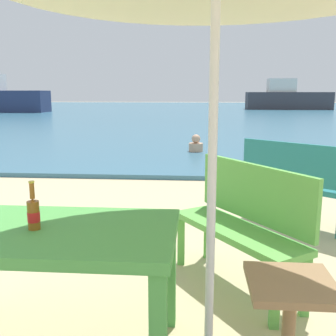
{
  "coord_description": "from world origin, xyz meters",
  "views": [
    {
      "loc": [
        -0.1,
        -1.53,
        1.48
      ],
      "look_at": [
        -0.46,
        3.0,
        0.6
      ],
      "focal_mm": 41.8,
      "sensor_mm": 36.0,
      "label": 1
    }
  ],
  "objects_px": {
    "beer_bottle_amber": "(33,212)",
    "boat_tanker": "(287,98)",
    "bench_teal_center": "(295,179)",
    "bench_green_right": "(243,218)",
    "picnic_table_green": "(48,247)",
    "side_table_wood": "(289,314)",
    "swimmer_person": "(196,145)"
  },
  "relations": [
    {
      "from": "bench_teal_center",
      "to": "boat_tanker",
      "type": "distance_m",
      "value": 30.2
    },
    {
      "from": "bench_teal_center",
      "to": "bench_green_right",
      "type": "bearing_deg",
      "value": -116.54
    },
    {
      "from": "swimmer_person",
      "to": "boat_tanker",
      "type": "bearing_deg",
      "value": 73.16
    },
    {
      "from": "beer_bottle_amber",
      "to": "boat_tanker",
      "type": "xyz_separation_m",
      "value": [
        8.23,
        31.93,
        0.13
      ]
    },
    {
      "from": "side_table_wood",
      "to": "boat_tanker",
      "type": "height_order",
      "value": "boat_tanker"
    },
    {
      "from": "swimmer_person",
      "to": "beer_bottle_amber",
      "type": "bearing_deg",
      "value": -96.24
    },
    {
      "from": "side_table_wood",
      "to": "beer_bottle_amber",
      "type": "bearing_deg",
      "value": 178.01
    },
    {
      "from": "beer_bottle_amber",
      "to": "swimmer_person",
      "type": "xyz_separation_m",
      "value": [
        0.81,
        7.43,
        -0.61
      ]
    },
    {
      "from": "bench_green_right",
      "to": "swimmer_person",
      "type": "xyz_separation_m",
      "value": [
        -0.41,
        6.48,
        -0.3
      ]
    },
    {
      "from": "bench_green_right",
      "to": "bench_teal_center",
      "type": "bearing_deg",
      "value": 63.46
    },
    {
      "from": "bench_teal_center",
      "to": "swimmer_person",
      "type": "height_order",
      "value": "bench_teal_center"
    },
    {
      "from": "picnic_table_green",
      "to": "swimmer_person",
      "type": "height_order",
      "value": "picnic_table_green"
    },
    {
      "from": "picnic_table_green",
      "to": "bench_teal_center",
      "type": "xyz_separation_m",
      "value": [
        1.89,
        2.37,
        -0.11
      ]
    },
    {
      "from": "bench_teal_center",
      "to": "boat_tanker",
      "type": "xyz_separation_m",
      "value": [
        6.28,
        29.53,
        0.44
      ]
    },
    {
      "from": "bench_green_right",
      "to": "picnic_table_green",
      "type": "bearing_deg",
      "value": -141.6
    },
    {
      "from": "picnic_table_green",
      "to": "side_table_wood",
      "type": "height_order",
      "value": "picnic_table_green"
    },
    {
      "from": "picnic_table_green",
      "to": "beer_bottle_amber",
      "type": "xyz_separation_m",
      "value": [
        -0.06,
        -0.03,
        0.2
      ]
    },
    {
      "from": "swimmer_person",
      "to": "boat_tanker",
      "type": "height_order",
      "value": "boat_tanker"
    },
    {
      "from": "side_table_wood",
      "to": "bench_green_right",
      "type": "height_order",
      "value": "bench_green_right"
    },
    {
      "from": "bench_teal_center",
      "to": "bench_green_right",
      "type": "xyz_separation_m",
      "value": [
        -0.72,
        -1.45,
        0.0
      ]
    },
    {
      "from": "picnic_table_green",
      "to": "bench_green_right",
      "type": "distance_m",
      "value": 1.49
    },
    {
      "from": "picnic_table_green",
      "to": "swimmer_person",
      "type": "relative_size",
      "value": 3.41
    },
    {
      "from": "side_table_wood",
      "to": "swimmer_person",
      "type": "bearing_deg",
      "value": 94.16
    },
    {
      "from": "beer_bottle_amber",
      "to": "bench_teal_center",
      "type": "distance_m",
      "value": 3.1
    },
    {
      "from": "side_table_wood",
      "to": "boat_tanker",
      "type": "bearing_deg",
      "value": 77.87
    },
    {
      "from": "side_table_wood",
      "to": "boat_tanker",
      "type": "distance_m",
      "value": 32.71
    },
    {
      "from": "bench_green_right",
      "to": "boat_tanker",
      "type": "bearing_deg",
      "value": 77.26
    },
    {
      "from": "picnic_table_green",
      "to": "swimmer_person",
      "type": "bearing_deg",
      "value": 84.19
    },
    {
      "from": "bench_teal_center",
      "to": "bench_green_right",
      "type": "distance_m",
      "value": 1.62
    },
    {
      "from": "picnic_table_green",
      "to": "boat_tanker",
      "type": "height_order",
      "value": "boat_tanker"
    },
    {
      "from": "picnic_table_green",
      "to": "bench_teal_center",
      "type": "distance_m",
      "value": 3.03
    },
    {
      "from": "picnic_table_green",
      "to": "bench_teal_center",
      "type": "relative_size",
      "value": 1.21
    }
  ]
}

